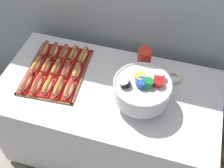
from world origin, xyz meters
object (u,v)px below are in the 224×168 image
(serving_tray, at_px, (56,72))
(hot_dog_5, at_px, (36,65))
(hot_dog_3, at_px, (58,88))
(cup_stack, at_px, (144,62))
(hot_dog_0, at_px, (26,83))
(donut, at_px, (173,77))
(hot_dog_6, at_px, (46,67))
(hot_dog_8, at_px, (66,70))
(hot_dog_9, at_px, (76,72))
(punch_bowl, at_px, (142,89))
(hot_dog_12, at_px, (63,53))
(hot_dog_14, at_px, (83,56))
(buffet_table, at_px, (108,118))
(hot_dog_2, at_px, (47,86))
(hot_dog_13, at_px, (73,55))
(hot_dog_1, at_px, (37,84))
(hot_dog_10, at_px, (44,50))
(hot_dog_7, at_px, (56,68))
(hot_dog_4, at_px, (69,90))
(hot_dog_11, at_px, (54,51))

(serving_tray, distance_m, hot_dog_5, 0.15)
(hot_dog_3, distance_m, cup_stack, 0.60)
(hot_dog_0, distance_m, donut, 1.01)
(hot_dog_6, xyz_separation_m, hot_dog_8, (0.15, 0.01, 0.00))
(hot_dog_9, distance_m, punch_bowl, 0.51)
(serving_tray, distance_m, hot_dog_12, 0.17)
(serving_tray, distance_m, hot_dog_14, 0.22)
(buffet_table, xyz_separation_m, hot_dog_2, (-0.38, -0.12, 0.39))
(hot_dog_3, xyz_separation_m, cup_stack, (0.50, 0.33, 0.07))
(hot_dog_13, bearing_deg, hot_dog_9, -61.52)
(hot_dog_1, bearing_deg, hot_dog_10, 106.84)
(buffet_table, height_order, hot_dog_7, hot_dog_7)
(hot_dog_2, height_order, hot_dog_12, hot_dog_12)
(hot_dog_4, xyz_separation_m, hot_dog_12, (-0.17, 0.32, 0.00))
(hot_dog_8, bearing_deg, hot_dog_12, 118.48)
(hot_dog_7, bearing_deg, hot_dog_4, -43.69)
(serving_tray, xyz_separation_m, hot_dog_3, (0.09, -0.16, 0.03))
(hot_dog_3, xyz_separation_m, punch_bowl, (0.55, 0.06, 0.11))
(hot_dog_5, relative_size, hot_dog_11, 1.11)
(serving_tray, relative_size, hot_dog_8, 3.31)
(hot_dog_6, xyz_separation_m, donut, (0.88, 0.18, -0.02))
(hot_dog_9, bearing_deg, hot_dog_13, 118.48)
(hot_dog_3, xyz_separation_m, hot_dog_8, (-0.01, 0.16, -0.00))
(punch_bowl, bearing_deg, hot_dog_7, 170.72)
(hot_dog_5, distance_m, donut, 0.97)
(hot_dog_5, distance_m, hot_dog_10, 0.17)
(hot_dog_10, bearing_deg, hot_dog_12, 4.04)
(serving_tray, relative_size, hot_dog_5, 3.14)
(hot_dog_6, relative_size, hot_dog_12, 0.98)
(donut, bearing_deg, hot_dog_4, -152.79)
(hot_dog_1, height_order, hot_dog_5, same)
(hot_dog_2, distance_m, hot_dog_11, 0.34)
(buffet_table, relative_size, hot_dog_12, 9.56)
(serving_tray, height_order, hot_dog_9, hot_dog_9)
(hot_dog_0, bearing_deg, punch_bowl, 5.24)
(buffet_table, distance_m, hot_dog_14, 0.52)
(cup_stack, bearing_deg, hot_dog_2, -150.09)
(hot_dog_1, xyz_separation_m, donut, (0.87, 0.35, -0.02))
(hot_dog_1, xyz_separation_m, hot_dog_12, (0.05, 0.33, 0.00))
(hot_dog_8, height_order, cup_stack, cup_stack)
(hot_dog_6, bearing_deg, hot_dog_0, -110.41)
(hot_dog_1, xyz_separation_m, hot_dog_5, (-0.09, 0.16, -0.00))
(buffet_table, distance_m, cup_stack, 0.55)
(hot_dog_6, xyz_separation_m, hot_dog_14, (0.21, 0.18, -0.00))
(hot_dog_9, relative_size, hot_dog_12, 1.01)
(hot_dog_13, bearing_deg, hot_dog_10, -175.96)
(hot_dog_1, height_order, punch_bowl, punch_bowl)
(hot_dog_8, xyz_separation_m, hot_dog_11, (-0.16, 0.15, 0.00))
(hot_dog_5, bearing_deg, hot_dog_1, -61.52)
(donut, bearing_deg, hot_dog_10, -178.66)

